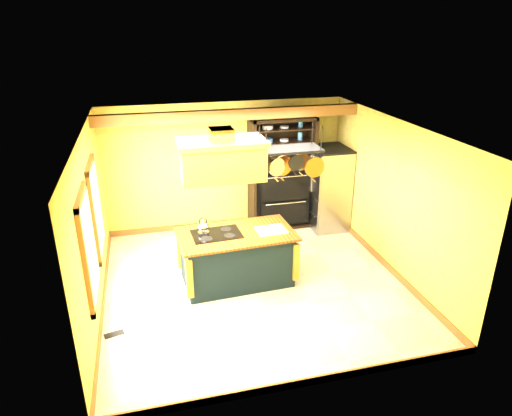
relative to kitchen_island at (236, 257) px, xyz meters
name	(u,v)px	position (x,y,z in m)	size (l,w,h in m)	color
floor	(254,283)	(0.27, -0.14, -0.47)	(5.00, 5.00, 0.00)	beige
ceiling	(253,129)	(0.27, -0.14, 2.23)	(5.00, 5.00, 0.00)	white
wall_back	(225,166)	(0.27, 2.36, 0.88)	(5.00, 0.02, 2.70)	#DFCC51
wall_front	(307,295)	(0.27, -2.64, 0.88)	(5.00, 0.02, 2.70)	#DFCC51
wall_left	(91,227)	(-2.23, -0.14, 0.88)	(0.02, 5.00, 2.70)	#DFCC51
wall_right	(393,197)	(2.77, -0.14, 0.88)	(0.02, 5.00, 2.70)	#DFCC51
ceiling_beam	(231,115)	(0.27, 1.56, 2.12)	(5.00, 0.15, 0.20)	brown
window_near	(89,248)	(-2.20, -0.94, 0.93)	(0.06, 1.06, 1.56)	brown
window_far	(96,209)	(-2.20, 0.46, 0.93)	(0.06, 1.06, 1.56)	brown
kitchen_island	(236,257)	(0.00, 0.00, 0.00)	(1.99, 1.18, 1.11)	black
range_hood	(222,158)	(-0.20, 0.00, 1.77)	(1.36, 0.77, 0.80)	olive
pot_rack	(290,157)	(0.92, 0.00, 1.71)	(1.10, 0.50, 0.87)	black
refrigerator	(328,190)	(2.37, 1.76, 0.37)	(0.75, 0.89, 1.73)	#9B9DA3
hutch	(281,185)	(1.42, 2.10, 0.45)	(1.36, 0.61, 2.40)	black
floor_register	(114,334)	(-2.03, -1.00, -0.46)	(0.28, 0.12, 0.01)	black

